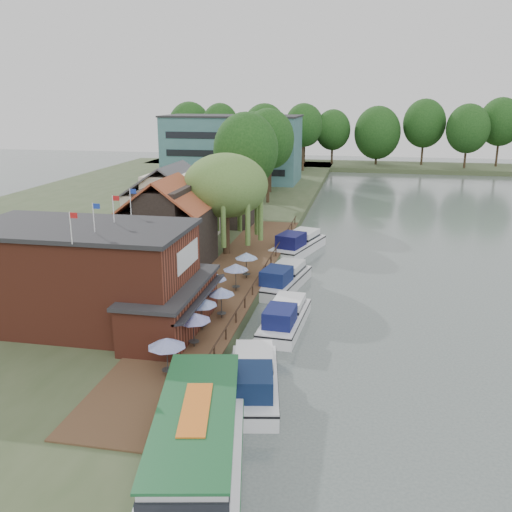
# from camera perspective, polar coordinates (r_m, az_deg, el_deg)

# --- Properties ---
(ground) EXTENTS (260.00, 260.00, 0.00)m
(ground) POSITION_cam_1_polar(r_m,az_deg,el_deg) (40.29, 5.14, -9.18)
(ground) COLOR #495552
(ground) RESTS_ON ground
(land_bank) EXTENTS (50.00, 140.00, 1.00)m
(land_bank) POSITION_cam_1_polar(r_m,az_deg,el_deg) (80.55, -13.74, 3.59)
(land_bank) COLOR #384728
(land_bank) RESTS_ON ground
(quay_deck) EXTENTS (6.00, 50.00, 0.10)m
(quay_deck) POSITION_cam_1_polar(r_m,az_deg,el_deg) (50.36, -2.68, -2.63)
(quay_deck) COLOR #47301E
(quay_deck) RESTS_ON land_bank
(quay_rail) EXTENTS (0.20, 49.00, 1.00)m
(quay_rail) POSITION_cam_1_polar(r_m,az_deg,el_deg) (50.14, 0.45, -2.15)
(quay_rail) COLOR black
(quay_rail) RESTS_ON land_bank
(pub) EXTENTS (20.00, 11.00, 7.30)m
(pub) POSITION_cam_1_polar(r_m,az_deg,el_deg) (41.35, -14.52, -2.05)
(pub) COLOR maroon
(pub) RESTS_ON land_bank
(hotel_block) EXTENTS (25.40, 12.40, 12.30)m
(hotel_block) POSITION_cam_1_polar(r_m,az_deg,el_deg) (109.82, -2.38, 10.71)
(hotel_block) COLOR #38666B
(hotel_block) RESTS_ON land_bank
(cottage_a) EXTENTS (8.60, 7.60, 8.50)m
(cottage_a) POSITION_cam_1_polar(r_m,az_deg,el_deg) (54.93, -8.86, 3.32)
(cottage_a) COLOR black
(cottage_a) RESTS_ON land_bank
(cottage_b) EXTENTS (9.60, 8.60, 8.50)m
(cottage_b) POSITION_cam_1_polar(r_m,az_deg,el_deg) (65.15, -8.38, 5.30)
(cottage_b) COLOR beige
(cottage_b) RESTS_ON land_bank
(cottage_c) EXTENTS (7.60, 7.60, 8.50)m
(cottage_c) POSITION_cam_1_polar(r_m,az_deg,el_deg) (72.49, -3.01, 6.52)
(cottage_c) COLOR black
(cottage_c) RESTS_ON land_bank
(willow) EXTENTS (8.60, 8.60, 10.43)m
(willow) POSITION_cam_1_polar(r_m,az_deg,el_deg) (58.12, -3.03, 5.14)
(willow) COLOR #476B2D
(willow) RESTS_ON land_bank
(umbrella_0) EXTENTS (2.26, 2.26, 2.38)m
(umbrella_0) POSITION_cam_1_polar(r_m,az_deg,el_deg) (34.09, -8.87, -9.93)
(umbrella_0) COLOR navy
(umbrella_0) RESTS_ON quay_deck
(umbrella_1) EXTENTS (2.33, 2.33, 2.38)m
(umbrella_1) POSITION_cam_1_polar(r_m,az_deg,el_deg) (37.53, -6.25, -7.34)
(umbrella_1) COLOR navy
(umbrella_1) RESTS_ON quay_deck
(umbrella_2) EXTENTS (2.25, 2.25, 2.38)m
(umbrella_2) POSITION_cam_1_polar(r_m,az_deg,el_deg) (40.06, -5.45, -5.77)
(umbrella_2) COLOR navy
(umbrella_2) RESTS_ON quay_deck
(umbrella_3) EXTENTS (2.00, 2.00, 2.38)m
(umbrella_3) POSITION_cam_1_polar(r_m,az_deg,el_deg) (42.01, -3.49, -4.68)
(umbrella_3) COLOR navy
(umbrella_3) RESTS_ON quay_deck
(umbrella_4) EXTENTS (2.05, 2.05, 2.38)m
(umbrella_4) POSITION_cam_1_polar(r_m,az_deg,el_deg) (45.34, -4.21, -3.13)
(umbrella_4) COLOR navy
(umbrella_4) RESTS_ON quay_deck
(umbrella_5) EXTENTS (2.16, 2.16, 2.38)m
(umbrella_5) POSITION_cam_1_polar(r_m,az_deg,el_deg) (47.67, -2.03, -2.13)
(umbrella_5) COLOR navy
(umbrella_5) RESTS_ON quay_deck
(umbrella_6) EXTENTS (2.07, 2.07, 2.38)m
(umbrella_6) POSITION_cam_1_polar(r_m,az_deg,el_deg) (50.93, -0.96, -0.93)
(umbrella_6) COLOR #19468D
(umbrella_6) RESTS_ON quay_deck
(cruiser_0) EXTENTS (4.95, 10.26, 2.38)m
(cruiser_0) POSITION_cam_1_polar(r_m,az_deg,el_deg) (34.11, -0.23, -11.77)
(cruiser_0) COLOR silver
(cruiser_0) RESTS_ON ground
(cruiser_1) EXTENTS (3.60, 9.58, 2.26)m
(cruiser_1) POSITION_cam_1_polar(r_m,az_deg,el_deg) (43.00, 2.90, -5.83)
(cruiser_1) COLOR white
(cruiser_1) RESTS_ON ground
(cruiser_2) EXTENTS (4.96, 10.29, 2.39)m
(cruiser_2) POSITION_cam_1_polar(r_m,az_deg,el_deg) (51.62, 2.75, -1.99)
(cruiser_2) COLOR silver
(cruiser_2) RESTS_ON ground
(cruiser_3) EXTENTS (6.24, 11.11, 2.59)m
(cruiser_3) POSITION_cam_1_polar(r_m,az_deg,el_deg) (63.41, 4.26, 1.48)
(cruiser_3) COLOR white
(cruiser_3) RESTS_ON ground
(tour_boat) EXTENTS (7.34, 16.07, 3.39)m
(tour_boat) POSITION_cam_1_polar(r_m,az_deg,el_deg) (27.05, -6.11, -18.73)
(tour_boat) COLOR silver
(tour_boat) RESTS_ON ground
(swan) EXTENTS (0.44, 0.44, 0.44)m
(swan) POSITION_cam_1_polar(r_m,az_deg,el_deg) (29.79, -2.60, -18.48)
(swan) COLOR white
(swan) RESTS_ON ground
(bank_tree_0) EXTENTS (8.85, 8.85, 13.81)m
(bank_tree_0) POSITION_cam_1_polar(r_m,az_deg,el_deg) (78.70, -1.01, 9.23)
(bank_tree_0) COLOR #143811
(bank_tree_0) RESTS_ON land_bank
(bank_tree_1) EXTENTS (7.86, 7.86, 14.08)m
(bank_tree_1) POSITION_cam_1_polar(r_m,az_deg,el_deg) (86.94, 1.21, 9.95)
(bank_tree_1) COLOR #143811
(bank_tree_1) RESTS_ON land_bank
(bank_tree_2) EXTENTS (7.94, 7.94, 13.06)m
(bank_tree_2) POSITION_cam_1_polar(r_m,az_deg,el_deg) (96.55, 1.43, 10.24)
(bank_tree_2) COLOR #143811
(bank_tree_2) RESTS_ON land_bank
(bank_tree_3) EXTENTS (6.61, 6.61, 12.86)m
(bank_tree_3) POSITION_cam_1_polar(r_m,az_deg,el_deg) (115.34, -0.14, 11.11)
(bank_tree_3) COLOR #143811
(bank_tree_3) RESTS_ON land_bank
(bank_tree_4) EXTENTS (7.95, 7.95, 14.25)m
(bank_tree_4) POSITION_cam_1_polar(r_m,az_deg,el_deg) (124.82, 4.75, 11.74)
(bank_tree_4) COLOR #143811
(bank_tree_4) RESTS_ON land_bank
(bank_tree_5) EXTENTS (8.04, 8.04, 11.43)m
(bank_tree_5) POSITION_cam_1_polar(r_m,az_deg,el_deg) (134.07, 1.82, 11.47)
(bank_tree_5) COLOR #143811
(bank_tree_5) RESTS_ON land_bank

